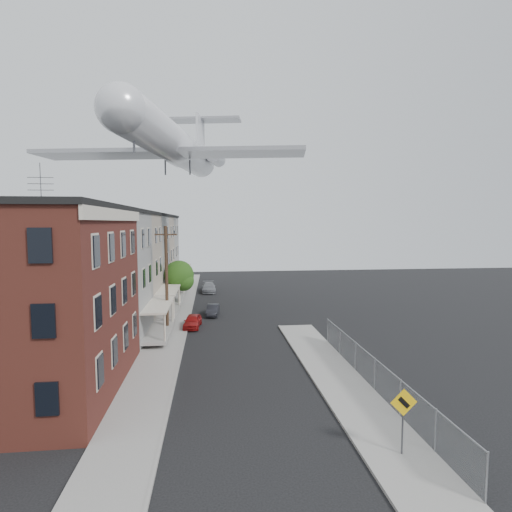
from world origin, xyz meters
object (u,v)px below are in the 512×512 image
Objects in this scene: utility_pole at (167,278)px; car_near at (193,321)px; street_tree at (180,277)px; car_far at (209,287)px; car_mid at (213,310)px; airplane at (176,146)px; warning_sign at (403,411)px.

utility_pole is 2.66× the size of car_near.
street_tree reaches higher than car_far.
airplane is (-3.54, 2.27, 16.48)m from car_mid.
warning_sign is at bearing -68.26° from airplane.
warning_sign is at bearing -60.07° from car_near.
airplane is at bearing 88.24° from utility_pole.
street_tree is (-10.87, 28.95, 1.57)m from warning_sign.
car_near is 0.11× the size of airplane.
car_far reaches higher than car_mid.
warning_sign is 0.63× the size of car_far.
street_tree reaches higher than car_near.
warning_sign is 22.67m from car_near.
utility_pole is at bearing -134.48° from car_near.
car_near is 17.86m from airplane.
airplane reaches higher than car_far.
warning_sign is at bearing -80.17° from car_far.
car_near is 4.85m from car_mid.
utility_pole is at bearing -115.79° from car_mid.
car_mid is 0.73× the size of car_far.
utility_pole reaches higher than car_far.
car_near is 1.04× the size of car_mid.
warning_sign is 33.20m from airplane.
car_near is (1.67, -8.27, -2.87)m from street_tree.
warning_sign is 26.28m from car_mid.
warning_sign is 39.51m from car_far.
utility_pole is at bearing -101.22° from car_far.
car_mid is (1.80, 4.50, -0.04)m from car_near.
warning_sign is 22.25m from utility_pole.
street_tree is (0.33, 9.92, -1.22)m from utility_pole.
utility_pole is 1.73× the size of street_tree.
street_tree is 8.91m from car_near.
utility_pole reaches higher than car_near.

